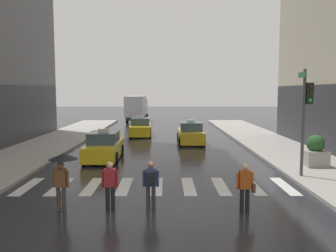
{
  "coord_description": "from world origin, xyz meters",
  "views": [
    {
      "loc": [
        0.39,
        -11.32,
        3.97
      ],
      "look_at": [
        0.52,
        8.0,
        2.04
      ],
      "focal_mm": 37.36,
      "sensor_mm": 36.0,
      "label": 1
    }
  ],
  "objects": [
    {
      "name": "ground_plane",
      "position": [
        0.0,
        0.0,
        0.0
      ],
      "size": [
        160.0,
        160.0,
        0.0
      ],
      "primitive_type": "plane",
      "color": "#26262B"
    },
    {
      "name": "taxi_lead",
      "position": [
        -3.21,
        8.84,
        0.72
      ],
      "size": [
        1.95,
        4.55,
        1.8
      ],
      "color": "yellow",
      "rests_on": "ground"
    },
    {
      "name": "pedestrian_plain_coat",
      "position": [
        -1.46,
        0.02,
        0.94
      ],
      "size": [
        0.55,
        0.24,
        1.65
      ],
      "color": "black",
      "rests_on": "ground"
    },
    {
      "name": "taxi_second",
      "position": [
        2.29,
        15.27,
        0.72
      ],
      "size": [
        1.97,
        4.56,
        1.8
      ],
      "color": "gold",
      "rests_on": "ground"
    },
    {
      "name": "taxi_third",
      "position": [
        -1.87,
        19.72,
        0.72
      ],
      "size": [
        2.07,
        4.61,
        1.8
      ],
      "color": "yellow",
      "rests_on": "ground"
    },
    {
      "name": "pedestrian_with_backpack",
      "position": [
        -0.11,
        0.06,
        0.97
      ],
      "size": [
        0.55,
        0.43,
        1.65
      ],
      "color": "#333338",
      "rests_on": "ground"
    },
    {
      "name": "pedestrian_with_umbrella",
      "position": [
        -3.02,
        0.02,
        1.52
      ],
      "size": [
        0.96,
        0.96,
        1.94
      ],
      "color": "#473D33",
      "rests_on": "ground"
    },
    {
      "name": "pedestrian_with_handbag",
      "position": [
        2.98,
        -0.26,
        0.93
      ],
      "size": [
        0.6,
        0.24,
        1.65
      ],
      "color": "black",
      "rests_on": "ground"
    },
    {
      "name": "crosswalk_markings",
      "position": [
        -0.0,
        3.0,
        0.0
      ],
      "size": [
        11.3,
        2.8,
        0.01
      ],
      "color": "silver",
      "rests_on": "ground"
    },
    {
      "name": "traffic_light_pole",
      "position": [
        6.65,
        4.19,
        3.26
      ],
      "size": [
        0.44,
        0.84,
        4.8
      ],
      "color": "#47474C",
      "rests_on": "curb_right"
    },
    {
      "name": "planter_near_corner",
      "position": [
        8.06,
        6.29,
        0.87
      ],
      "size": [
        1.1,
        1.1,
        1.6
      ],
      "color": "#A8A399",
      "rests_on": "curb_right"
    },
    {
      "name": "box_truck",
      "position": [
        -3.35,
        33.71,
        1.85
      ],
      "size": [
        2.56,
        7.63,
        3.35
      ],
      "color": "#2D2D2D",
      "rests_on": "ground"
    }
  ]
}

